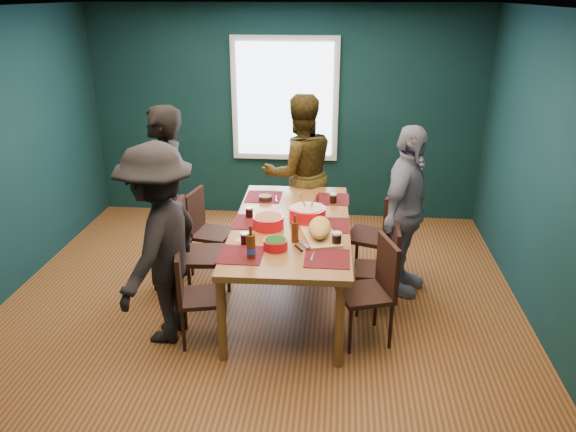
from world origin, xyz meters
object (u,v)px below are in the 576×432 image
Objects in this scene: chair_left_far at (204,225)px; cutting_board at (320,229)px; person_back at (300,173)px; bowl_salad at (268,222)px; person_near_left at (160,245)px; dining_table at (291,231)px; chair_left_near at (192,289)px; person_far_left at (165,199)px; chair_right_far at (380,229)px; chair_right_mid at (385,263)px; chair_left_mid at (193,246)px; chair_right_near at (375,283)px; bowl_dumpling at (307,214)px; bowl_herbs at (275,244)px; person_right at (406,212)px.

chair_left_far is 1.28× the size of cutting_board.
person_back is 1.41m from bowl_salad.
chair_left_far is 1.31m from person_near_left.
cutting_board is at bearing -45.22° from dining_table.
person_far_left is (-0.49, 0.98, 0.43)m from chair_left_near.
chair_right_far is 0.57× the size of person_near_left.
chair_right_mid is 2.05m from person_near_left.
chair_right_near is at bearing -20.03° from chair_left_mid.
dining_table is 1.16m from chair_left_far.
cutting_board is (1.54, -0.51, -0.04)m from person_far_left.
chair_left_far is 2.60× the size of bowl_dumpling.
bowl_salad reaches higher than chair_right_near.
person_back is at bearing 56.12° from chair_left_near.
person_near_left is 5.06× the size of bowl_dumpling.
person_back reaches higher than chair_left_near.
bowl_herbs reaches higher than chair_left_near.
dining_table is at bearing 81.56° from bowl_herbs.
person_far_left is at bearing -119.92° from chair_left_far.
bowl_herbs is (-0.96, -0.49, 0.37)m from chair_right_mid.
bowl_dumpling is (-0.71, -0.43, 0.32)m from chair_right_far.
dining_table is at bearing 29.46° from bowl_salad.
person_right is at bearing 15.13° from bowl_dumpling.
chair_right_far is 1.08m from chair_right_near.
person_far_left reaches higher than bowl_salad.
chair_left_mid reaches higher than bowl_salad.
bowl_herbs is (-0.84, 0.01, 0.33)m from chair_right_near.
chair_left_far is at bearing 138.27° from bowl_salad.
bowl_salad is 0.46m from bowl_herbs.
person_back is at bearing 162.97° from person_near_left.
chair_left_mid is 1.24m from cutting_board.
chair_right_mid is at bearing 58.69° from chair_right_near.
cutting_board reaches higher than bowl_salad.
cutting_board reaches higher than chair_right_mid.
person_right reaches higher than chair_left_far.
chair_left_far is at bearing 85.28° from chair_left_near.
chair_right_far reaches higher than cutting_board.
person_far_left reaches higher than person_near_left.
chair_right_mid is 0.57m from person_right.
person_right is at bearing -20.45° from chair_right_far.
chair_right_far is at bearing 37.20° from cutting_board.
chair_right_mid is (1.80, 0.04, -0.11)m from chair_left_mid.
chair_right_far is 0.54× the size of person_far_left.
person_far_left is at bearing -153.76° from chair_right_far.
chair_right_mid is 1.68m from person_back.
dining_table is 1.28× the size of person_right.
bowl_herbs is (1.19, -0.80, -0.06)m from person_far_left.
dining_table is 1.30m from person_far_left.
chair_left_near is at bearing -157.46° from chair_right_mid.
bowl_dumpling is (-0.74, 0.14, 0.40)m from chair_right_mid.
cutting_board is at bearing 78.07° from person_far_left.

